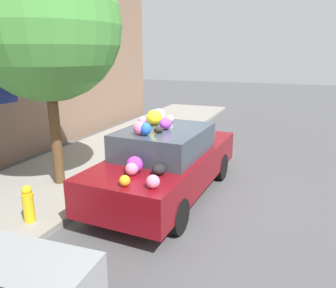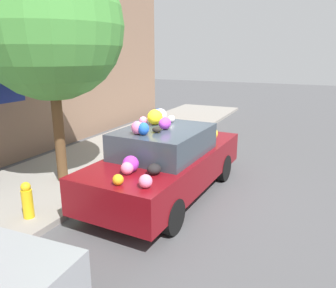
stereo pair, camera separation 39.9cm
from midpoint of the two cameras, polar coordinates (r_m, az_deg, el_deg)
The scene contains 5 objects.
ground_plane at distance 7.53m, azimuth -2.74°, elevation -8.60°, with size 60.00×60.00×0.00m, color #4C4C4F.
sidewalk_curb at distance 8.90m, azimuth -18.85°, elevation -5.15°, with size 24.00×3.20×0.12m.
street_tree at distance 7.77m, azimuth -22.06°, elevation 18.57°, with size 3.20×3.20×5.12m.
fire_hydrant at distance 6.56m, azimuth -24.81°, elevation -9.46°, with size 0.20×0.20×0.70m.
art_car at distance 7.14m, azimuth -1.76°, elevation -2.89°, with size 4.63×2.00×1.89m.
Camera 1 is at (-6.32, -2.69, 3.08)m, focal length 35.00 mm.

